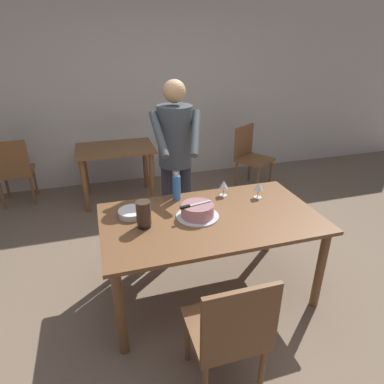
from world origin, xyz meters
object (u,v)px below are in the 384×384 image
at_px(cake_on_platter, 197,211).
at_px(background_table, 116,159).
at_px(main_dining_table, 211,227).
at_px(water_bottle, 177,187).
at_px(background_chair_1, 14,169).
at_px(cake_knife, 189,206).
at_px(wine_glass_near, 224,185).
at_px(person_cutting_cake, 176,152).
at_px(plate_stack, 132,213).
at_px(background_chair_0, 250,155).
at_px(chair_near_side, 229,330).
at_px(wine_glass_far, 259,187).
at_px(hurricane_lamp, 144,214).

distance_m(cake_on_platter, background_table, 2.15).
height_order(main_dining_table, cake_on_platter, cake_on_platter).
xyz_separation_m(water_bottle, background_chair_1, (-1.69, 1.95, -0.37)).
bearing_deg(cake_knife, main_dining_table, -5.05).
distance_m(wine_glass_near, person_cutting_cake, 0.55).
bearing_deg(plate_stack, cake_on_platter, -18.94).
bearing_deg(background_chair_0, cake_knife, -127.25).
distance_m(cake_on_platter, plate_stack, 0.52).
bearing_deg(main_dining_table, background_chair_1, 128.69).
distance_m(cake_on_platter, person_cutting_cake, 0.72).
distance_m(plate_stack, chair_near_side, 1.17).
bearing_deg(main_dining_table, wine_glass_far, 22.18).
bearing_deg(plate_stack, background_table, 89.54).
relative_size(hurricane_lamp, background_table, 0.21).
relative_size(wine_glass_near, water_bottle, 0.58).
height_order(background_table, background_chair_0, background_chair_0).
distance_m(hurricane_lamp, background_chair_1, 2.72).
bearing_deg(background_chair_0, cake_on_platter, -126.14).
xyz_separation_m(cake_knife, person_cutting_cake, (0.07, 0.68, 0.21)).
xyz_separation_m(hurricane_lamp, person_cutting_cake, (0.42, 0.70, 0.22)).
height_order(main_dining_table, plate_stack, plate_stack).
height_order(water_bottle, background_chair_0, water_bottle).
relative_size(plate_stack, background_chair_1, 0.24).
bearing_deg(wine_glass_near, hurricane_lamp, -156.44).
relative_size(cake_knife, background_chair_0, 0.30).
distance_m(plate_stack, person_cutting_cake, 0.76).
bearing_deg(background_table, hurricane_lamp, -88.64).
bearing_deg(hurricane_lamp, background_table, 91.36).
distance_m(main_dining_table, background_chair_1, 3.00).
height_order(main_dining_table, person_cutting_cake, person_cutting_cake).
relative_size(water_bottle, person_cutting_cake, 0.15).
bearing_deg(wine_glass_far, hurricane_lamp, -168.68).
distance_m(plate_stack, background_chair_0, 2.65).
bearing_deg(cake_on_platter, background_chair_1, 127.47).
height_order(wine_glass_near, background_table, wine_glass_near).
height_order(cake_on_platter, hurricane_lamp, hurricane_lamp).
xyz_separation_m(main_dining_table, chair_near_side, (-0.19, -0.86, -0.16)).
relative_size(plate_stack, wine_glass_near, 1.53).
relative_size(person_cutting_cake, background_chair_0, 1.91).
distance_m(chair_near_side, background_chair_1, 3.61).
distance_m(wine_glass_far, hurricane_lamp, 1.07).
distance_m(background_table, background_chair_1, 1.31).
xyz_separation_m(wine_glass_near, background_chair_0, (1.09, 1.66, -0.36)).
distance_m(wine_glass_far, person_cutting_cake, 0.82).
height_order(cake_knife, background_table, cake_knife).
xyz_separation_m(cake_knife, wine_glass_far, (0.69, 0.19, -0.01)).
xyz_separation_m(cake_on_platter, person_cutting_cake, (-0.00, 0.67, 0.27)).
bearing_deg(wine_glass_near, plate_stack, -170.66).
height_order(wine_glass_far, hurricane_lamp, hurricane_lamp).
relative_size(person_cutting_cake, chair_near_side, 1.91).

